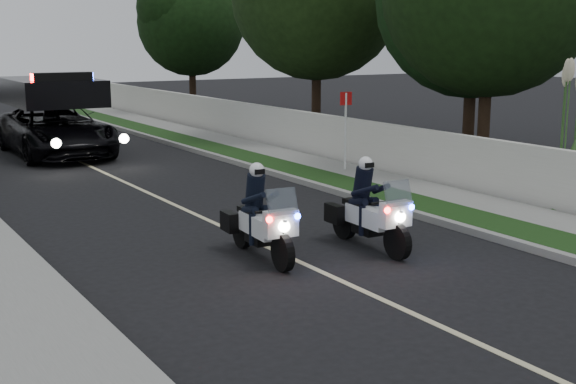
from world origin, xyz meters
name	(u,v)px	position (x,y,z in m)	size (l,w,h in m)	color
ground	(378,298)	(0.00, 0.00, 0.00)	(120.00, 120.00, 0.00)	black
curb_right	(276,174)	(4.10, 10.00, 0.07)	(0.20, 60.00, 0.15)	gray
grass_verge	(296,171)	(4.80, 10.00, 0.08)	(1.20, 60.00, 0.16)	#193814
sidewalk_right	(332,168)	(6.10, 10.00, 0.08)	(1.40, 60.00, 0.16)	gray
property_wall	(359,144)	(7.10, 10.00, 0.75)	(0.22, 60.00, 1.50)	beige
lane_marking	(143,190)	(0.00, 10.00, 0.00)	(0.12, 50.00, 0.01)	#BFB78C
police_moto_left	(261,258)	(-0.48, 2.84, 0.00)	(0.73, 2.08, 1.76)	silver
police_moto_right	(368,248)	(1.62, 2.35, 0.00)	(0.73, 2.08, 1.77)	white
police_suv	(58,155)	(-0.25, 17.44, 0.00)	(2.94, 6.34, 3.08)	black
sign_post	(345,174)	(6.00, 9.19, 0.00)	(0.39, 0.39, 2.51)	red
pampas_mid	(570,211)	(7.60, 2.44, 0.00)	(1.32, 1.32, 3.78)	beige
tree_right_a	(481,173)	(9.66, 7.27, 0.00)	(6.27, 6.27, 10.45)	black
tree_right_c	(466,167)	(10.07, 8.30, 0.00)	(5.95, 5.95, 9.92)	black
tree_right_d	(316,141)	(9.37, 15.80, 0.00)	(6.59, 6.59, 10.99)	#1E3913
tree_right_e	(193,114)	(9.91, 28.42, 0.00)	(5.59, 5.59, 9.32)	black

